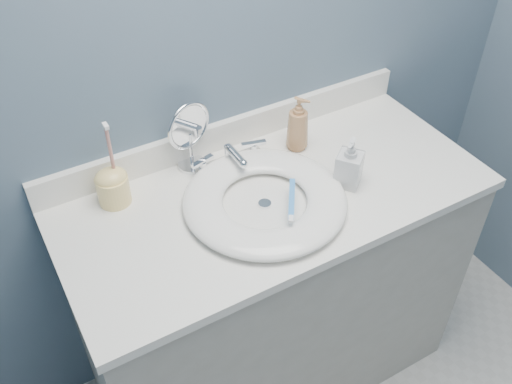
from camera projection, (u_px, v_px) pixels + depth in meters
back_wall at (225, 48)px, 1.57m from camera, size 2.20×0.02×2.40m
vanity_cabinet at (272, 294)px, 1.90m from camera, size 1.20×0.55×0.85m
countertop at (274, 197)px, 1.61m from camera, size 1.22×0.57×0.03m
backsplash at (230, 132)px, 1.74m from camera, size 1.22×0.02×0.09m
basin at (265, 200)px, 1.55m from camera, size 0.45×0.45×0.04m
drain at (265, 204)px, 1.56m from camera, size 0.04×0.04×0.01m
faucet at (231, 159)px, 1.67m from camera, size 0.25×0.13×0.07m
makeup_mirror at (189, 133)px, 1.61m from camera, size 0.15×0.08×0.22m
soap_bottle_amber at (298, 124)px, 1.70m from camera, size 0.09×0.09×0.18m
soap_bottle_clear at (350, 162)px, 1.58m from camera, size 0.10×0.10×0.15m
toothbrush_holder at (113, 185)px, 1.54m from camera, size 0.09×0.09×0.26m
toothbrush_lying at (292, 201)px, 1.51m from camera, size 0.11×0.15×0.02m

